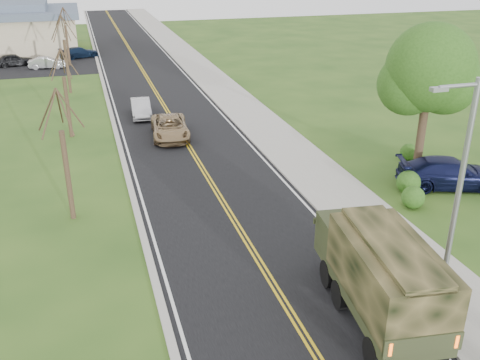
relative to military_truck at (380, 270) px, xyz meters
name	(u,v)px	position (x,y,z in m)	size (l,w,h in m)	color
ground	(298,325)	(-2.61, 0.36, -1.87)	(160.00, 160.00, 0.00)	#284918
road	(144,73)	(-2.61, 40.36, -1.86)	(8.00, 120.00, 0.01)	black
curb_right	(186,70)	(1.54, 40.36, -1.81)	(0.30, 120.00, 0.12)	#9E998E
sidewalk_right	(203,69)	(3.29, 40.36, -1.82)	(3.20, 120.00, 0.10)	#9E998E
curb_left	(101,75)	(-6.76, 40.36, -1.82)	(0.30, 120.00, 0.10)	#9E998E
street_light	(456,191)	(2.29, -0.14, 2.57)	(1.65, 0.22, 8.00)	gray
leafy_tree	(430,75)	(8.39, 10.37, 3.63)	(4.83, 4.50, 8.10)	#38281C
bare_tree_a	(66,165)	(-9.62, 10.36, 0.76)	(1.93, 2.26, 6.08)	#38281C
bare_tree_b	(67,100)	(-9.62, 22.36, 0.61)	(1.83, 2.14, 5.73)	#38281C
bare_tree_c	(67,60)	(-9.62, 34.36, 0.91)	(2.04, 2.39, 6.42)	#38281C
bare_tree_d	(67,41)	(-9.62, 46.36, 0.69)	(1.88, 2.20, 5.91)	#38281C
military_truck	(380,270)	(0.00, 0.00, 0.00)	(3.04, 6.75, 3.26)	black
suv_champagne	(170,127)	(-3.41, 20.40, -1.18)	(2.27, 4.93, 1.37)	#9A7E57
sedan_silver	(141,108)	(-4.66, 25.66, -1.23)	(1.34, 3.85, 1.27)	#ABAAAF
pickup_navy	(450,173)	(9.06, 8.46, -1.09)	(2.17, 5.33, 1.55)	black
lot_car_dark	(14,60)	(-15.16, 47.67, -1.22)	(1.52, 3.77, 1.28)	black
lot_car_silver	(47,63)	(-11.81, 45.43, -1.27)	(1.26, 3.62, 1.19)	#B2B1B6
lot_car_navy	(79,52)	(-8.54, 50.36, -1.25)	(1.73, 4.25, 1.23)	#0D1A31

